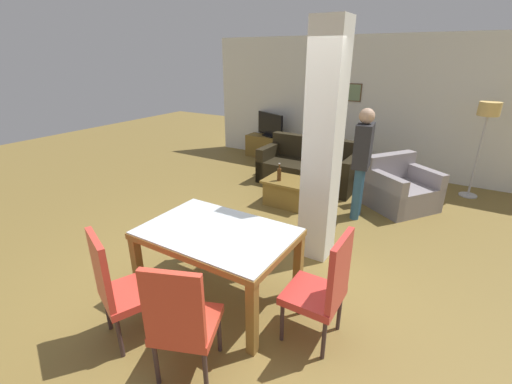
% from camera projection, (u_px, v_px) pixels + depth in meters
% --- Properties ---
extents(ground_plane, '(18.00, 18.00, 0.00)m').
position_uv_depth(ground_plane, '(220.00, 295.00, 3.57)').
color(ground_plane, olive).
extents(back_wall, '(7.20, 0.09, 2.70)m').
position_uv_depth(back_wall, '(365.00, 105.00, 7.05)').
color(back_wall, silver).
rests_on(back_wall, ground_plane).
extents(divider_pillar, '(0.36, 0.35, 2.70)m').
position_uv_depth(divider_pillar, '(323.00, 149.00, 3.84)').
color(divider_pillar, silver).
rests_on(divider_pillar, ground_plane).
extents(dining_table, '(1.45, 0.98, 0.77)m').
position_uv_depth(dining_table, '(218.00, 245.00, 3.34)').
color(dining_table, olive).
rests_on(dining_table, ground_plane).
extents(dining_chair_near_left, '(0.60, 0.60, 1.04)m').
position_uv_depth(dining_chair_near_left, '(119.00, 285.00, 2.85)').
color(dining_chair_near_left, '#CD3C2F').
rests_on(dining_chair_near_left, ground_plane).
extents(dining_chair_near_right, '(0.60, 0.60, 1.04)m').
position_uv_depth(dining_chair_near_right, '(182.00, 320.00, 2.48)').
color(dining_chair_near_right, '#D23F2B').
rests_on(dining_chair_near_right, ground_plane).
extents(dining_chair_head_right, '(0.46, 0.46, 1.04)m').
position_uv_depth(dining_chair_head_right, '(324.00, 287.00, 2.83)').
color(dining_chair_head_right, red).
rests_on(dining_chair_head_right, ground_plane).
extents(sofa, '(1.82, 0.85, 0.86)m').
position_uv_depth(sofa, '(309.00, 169.00, 6.53)').
color(sofa, black).
rests_on(sofa, ground_plane).
extents(armchair, '(1.23, 1.25, 0.82)m').
position_uv_depth(armchair, '(400.00, 190.00, 5.54)').
color(armchair, gray).
rests_on(armchair, ground_plane).
extents(coffee_table, '(0.76, 0.58, 0.43)m').
position_uv_depth(coffee_table, '(288.00, 192.00, 5.66)').
color(coffee_table, brown).
rests_on(coffee_table, ground_plane).
extents(bottle, '(0.07, 0.07, 0.29)m').
position_uv_depth(bottle, '(279.00, 174.00, 5.50)').
color(bottle, '#4C2D14').
rests_on(bottle, coffee_table).
extents(tv_stand, '(1.16, 0.40, 0.51)m').
position_uv_depth(tv_stand, '(270.00, 147.00, 8.25)').
color(tv_stand, brown).
rests_on(tv_stand, ground_plane).
extents(tv_screen, '(0.83, 0.40, 0.55)m').
position_uv_depth(tv_screen, '(270.00, 125.00, 8.05)').
color(tv_screen, black).
rests_on(tv_screen, tv_stand).
extents(floor_lamp, '(0.33, 0.33, 1.63)m').
position_uv_depth(floor_lamp, '(487.00, 118.00, 5.56)').
color(floor_lamp, '#B7B7BC').
rests_on(floor_lamp, ground_plane).
extents(standing_person, '(0.26, 0.40, 1.65)m').
position_uv_depth(standing_person, '(362.00, 157.00, 4.95)').
color(standing_person, '#2D5572').
rests_on(standing_person, ground_plane).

